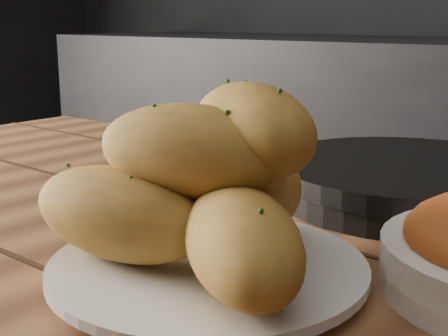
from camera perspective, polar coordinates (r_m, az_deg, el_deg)
plate at (r=0.50m, az=-1.47°, el=-9.37°), size 0.25×0.25×0.02m
bread_rolls at (r=0.48m, az=-1.42°, el=-1.74°), size 0.29×0.26×0.14m
skillet at (r=0.75m, az=16.69°, el=-1.12°), size 0.45×0.31×0.05m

